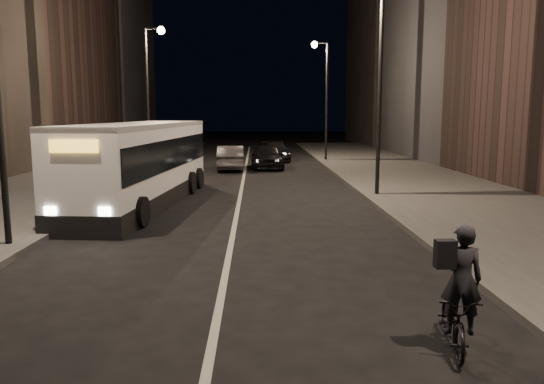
{
  "coord_description": "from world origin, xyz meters",
  "views": [
    {
      "loc": [
        0.67,
        -9.26,
        3.43
      ],
      "look_at": [
        1.06,
        3.63,
        1.5
      ],
      "focal_mm": 35.0,
      "sensor_mm": 36.0,
      "label": 1
    }
  ],
  "objects": [
    {
      "name": "ground",
      "position": [
        0.0,
        0.0,
        0.0
      ],
      "size": [
        180.0,
        180.0,
        0.0
      ],
      "primitive_type": "plane",
      "color": "black",
      "rests_on": "ground"
    },
    {
      "name": "sidewalk_right",
      "position": [
        8.5,
        14.0,
        0.08
      ],
      "size": [
        7.0,
        70.0,
        0.16
      ],
      "primitive_type": "cube",
      "color": "#353532",
      "rests_on": "ground"
    },
    {
      "name": "sidewalk_left",
      "position": [
        -8.5,
        14.0,
        0.08
      ],
      "size": [
        7.0,
        70.0,
        0.16
      ],
      "primitive_type": "cube",
      "color": "#353532",
      "rests_on": "ground"
    },
    {
      "name": "building_row_right",
      "position": [
        16.0,
        27.5,
        10.5
      ],
      "size": [
        8.0,
        61.0,
        21.0
      ],
      "primitive_type": "cube",
      "color": "black",
      "rests_on": "ground"
    },
    {
      "name": "streetlight_right_mid",
      "position": [
        5.33,
        12.0,
        5.36
      ],
      "size": [
        1.2,
        0.44,
        8.12
      ],
      "color": "black",
      "rests_on": "sidewalk_right"
    },
    {
      "name": "streetlight_right_far",
      "position": [
        5.33,
        28.0,
        5.36
      ],
      "size": [
        1.2,
        0.44,
        8.12
      ],
      "color": "black",
      "rests_on": "sidewalk_right"
    },
    {
      "name": "streetlight_left_near",
      "position": [
        -5.33,
        4.0,
        5.36
      ],
      "size": [
        1.2,
        0.44,
        8.12
      ],
      "color": "black",
      "rests_on": "sidewalk_left"
    },
    {
      "name": "streetlight_left_far",
      "position": [
        -5.33,
        22.0,
        5.36
      ],
      "size": [
        1.2,
        0.44,
        8.12
      ],
      "color": "black",
      "rests_on": "sidewalk_left"
    },
    {
      "name": "city_bus",
      "position": [
        -3.6,
        10.59,
        1.66
      ],
      "size": [
        3.53,
        11.51,
        3.06
      ],
      "rotation": [
        0.0,
        0.0,
        -0.1
      ],
      "color": "white",
      "rests_on": "ground"
    },
    {
      "name": "cyclist_on_bicycle",
      "position": [
        3.55,
        -2.02,
        0.63
      ],
      "size": [
        0.87,
        1.73,
        1.9
      ],
      "rotation": [
        0.0,
        0.0,
        -0.18
      ],
      "color": "black",
      "rests_on": "ground"
    },
    {
      "name": "car_near",
      "position": [
        1.35,
        23.54,
        0.76
      ],
      "size": [
        2.1,
        4.58,
        1.52
      ],
      "primitive_type": "imported",
      "rotation": [
        0.0,
        0.0,
        0.07
      ],
      "color": "black",
      "rests_on": "ground"
    },
    {
      "name": "car_mid",
      "position": [
        -0.89,
        22.83,
        0.73
      ],
      "size": [
        1.75,
        4.51,
        1.47
      ],
      "primitive_type": "imported",
      "rotation": [
        0.0,
        0.0,
        3.19
      ],
      "color": "#343436",
      "rests_on": "ground"
    },
    {
      "name": "car_far",
      "position": [
        2.06,
        28.68,
        0.67
      ],
      "size": [
        2.11,
        4.73,
        1.35
      ],
      "primitive_type": "imported",
      "rotation": [
        0.0,
        0.0,
        0.05
      ],
      "color": "black",
      "rests_on": "ground"
    }
  ]
}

